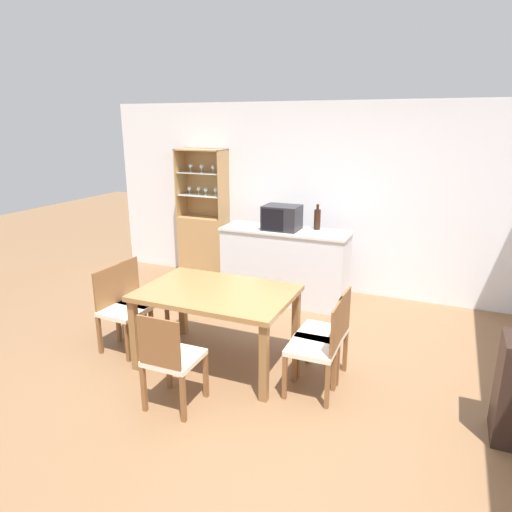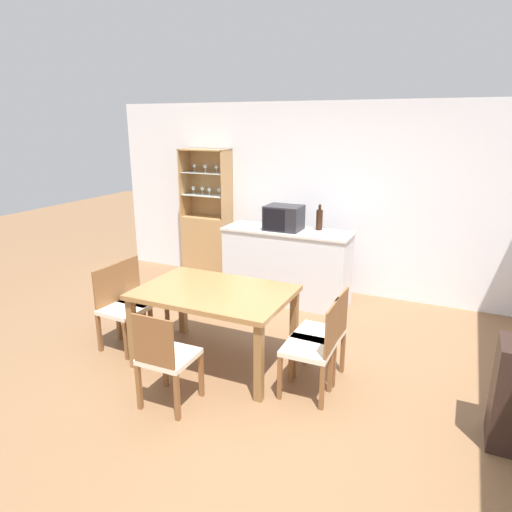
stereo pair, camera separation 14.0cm
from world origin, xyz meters
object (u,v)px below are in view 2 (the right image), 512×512
Objects in this scene: dining_chair_side_right_near at (313,348)px; dining_chair_side_left_near at (121,308)px; display_cabinet at (208,237)px; dining_chair_head_near at (166,358)px; wine_bottle at (319,219)px; dining_chair_side_right_far at (323,334)px; microwave at (284,218)px; dining_chair_side_left_far at (139,298)px; dining_table at (214,299)px.

dining_chair_side_left_near is at bearing 89.03° from dining_chair_side_right_near.
display_cabinet reaches higher than dining_chair_head_near.
wine_bottle is at bearing -9.92° from display_cabinet.
dining_chair_head_near is 1.40m from dining_chair_side_right_far.
dining_chair_side_right_far is 1.90× the size of microwave.
dining_chair_side_left_far is 2.65× the size of wine_bottle.
dining_chair_head_near is 2.65× the size of wine_bottle.
display_cabinet is 2.46m from dining_chair_side_left_near.
dining_table is at bearing 89.37° from dining_chair_head_near.
dining_chair_side_right_far is (1.04, 0.95, 0.00)m from dining_chair_head_near.
dining_table is 1.67× the size of dining_chair_side_right_far.
display_cabinet is 1.33× the size of dining_table.
dining_chair_side_right_far is at bearing -41.01° from display_cabinet.
dining_chair_side_right_far is (2.07, -0.00, 0.00)m from dining_chair_side_left_far.
wine_bottle is (-0.62, 2.11, 0.66)m from dining_chair_side_right_near.
dining_chair_side_right_near is at bearing -61.77° from microwave.
wine_bottle is at bearing 15.50° from dining_chair_side_right_near.
microwave is 1.39× the size of wine_bottle.
dining_chair_side_right_far is at bearing -57.74° from microwave.
dining_chair_head_near is (1.04, -0.66, 0.00)m from dining_chair_side_left_near.
dining_table is 1.07m from dining_chair_side_right_far.
wine_bottle is at bearing 78.03° from dining_table.
dining_chair_side_right_near is 1.90× the size of microwave.
dining_table is at bearing -90.14° from microwave.
dining_table is 1.67× the size of dining_chair_side_right_near.
dining_chair_head_near is at bearing 121.47° from dining_chair_side_right_near.
dining_chair_side_left_far is at bearing 136.86° from dining_chair_head_near.
dining_chair_side_right_far is at bearing 7.86° from dining_table.
microwave is at bearing -19.49° from display_cabinet.
dining_chair_side_left_far is 1.41m from dining_chair_head_near.
dining_chair_side_right_near and dining_chair_head_near have the same top height.
display_cabinet is at bearing 121.97° from dining_table.
dining_chair_side_left_near is 2.09m from dining_chair_side_right_far.
display_cabinet is 2.70m from dining_table.
dining_table is at bearing 100.36° from dining_chair_side_right_far.
microwave is (1.04, 1.63, 0.68)m from dining_chair_side_left_far.
wine_bottle is (1.45, 2.11, 0.66)m from dining_chair_side_left_near.
wine_bottle is (0.41, 0.18, -0.02)m from microwave.
dining_chair_side_left_far and dining_chair_head_near have the same top height.
microwave is (-1.03, 1.92, 0.68)m from dining_chair_side_right_near.
dining_chair_side_left_far and dining_chair_side_right_far have the same top height.
wine_bottle reaches higher than microwave.
dining_chair_side_right_far is 2.05m from microwave.
dining_chair_side_right_near is 1.00× the size of dining_chair_side_right_far.
dining_chair_side_right_near is 2.29m from wine_bottle.
dining_chair_side_left_far is at bearing -128.68° from wine_bottle.
dining_chair_side_right_far is at bearing -71.17° from wine_bottle.
dining_chair_side_left_far is 2.07m from dining_chair_side_right_far.
wine_bottle reaches higher than dining_chair_side_left_near.
dining_chair_side_left_near and dining_chair_side_left_far have the same top height.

